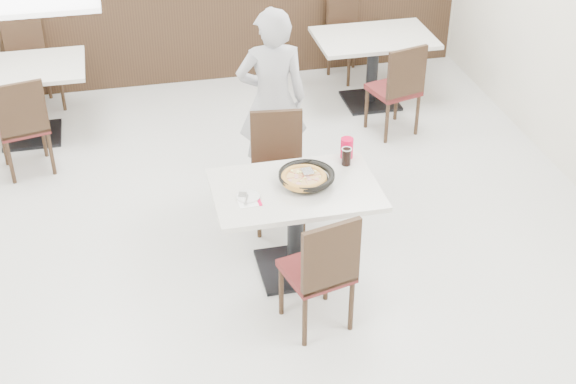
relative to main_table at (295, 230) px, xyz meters
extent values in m
plane|color=#B4B4B0|center=(-0.27, 0.10, -0.38)|extent=(7.00, 7.00, 0.00)
cube|color=black|center=(-0.27, 3.58, 0.18)|extent=(5.90, 0.03, 1.10)
cylinder|color=black|center=(0.10, 0.01, 0.39)|extent=(0.12, 0.12, 0.04)
cylinder|color=black|center=(0.09, 0.03, 0.42)|extent=(0.35, 0.35, 0.01)
cylinder|color=gold|center=(0.06, 0.00, 0.44)|extent=(0.36, 0.36, 0.02)
cube|color=white|center=(0.10, 0.06, 0.47)|extent=(0.09, 0.11, 0.00)
cube|color=white|center=(-0.37, -0.11, 0.38)|extent=(0.15, 0.15, 0.00)
cylinder|color=silver|center=(-0.36, -0.06, 0.38)|extent=(0.18, 0.18, 0.01)
cube|color=white|center=(-0.38, -0.11, 0.39)|extent=(0.06, 0.14, 0.00)
cylinder|color=black|center=(0.45, 0.23, 0.44)|extent=(0.08, 0.08, 0.13)
cylinder|color=red|center=(0.48, 0.34, 0.45)|extent=(0.11, 0.11, 0.16)
imported|color=#A6A6AB|center=(0.09, 1.26, 0.45)|extent=(0.63, 0.43, 1.65)
camera|label=1|loc=(-1.12, -4.73, 3.49)|focal=50.00mm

